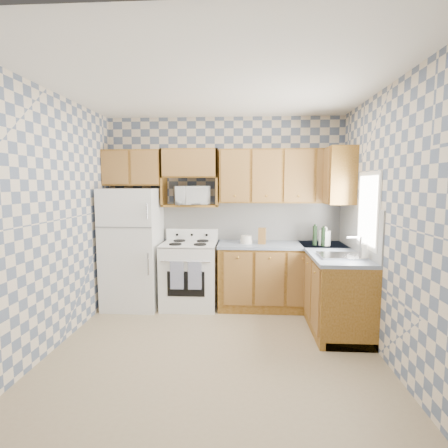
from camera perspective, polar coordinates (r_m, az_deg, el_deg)
The scene contains 29 objects.
floor at distance 3.95m, azimuth -1.47°, elevation -19.64°, with size 3.40×3.40×0.00m, color #8C795A.
back_wall at distance 5.15m, azimuth 0.02°, elevation 2.18°, with size 3.40×0.02×2.70m, color slate.
right_wall at distance 3.81m, azimuth 24.83°, elevation 0.05°, with size 0.02×3.20×2.70m, color slate.
backsplash_back at distance 5.15m, azimuth 4.46°, elevation 0.48°, with size 2.60×0.01×0.56m, color white.
backsplash_right at distance 4.58m, azimuth 21.00°, elevation -0.69°, with size 0.01×1.60×0.56m, color white.
refrigerator at distance 5.12m, azimuth -14.67°, elevation -3.83°, with size 0.75×0.70×1.68m, color white.
stove_body at distance 5.04m, azimuth -5.61°, elevation -8.36°, with size 0.76×0.65×0.90m, color white.
cooktop at distance 4.94m, azimuth -5.67°, elevation -3.25°, with size 0.76×0.65×0.03m, color silver.
backguard at distance 5.19m, azimuth -5.20°, elevation -1.71°, with size 0.76×0.08×0.17m, color white.
dish_towel_left at distance 4.70m, azimuth -7.70°, elevation -8.29°, with size 0.18×0.03×0.37m, color navy.
dish_towel_right at distance 4.66m, azimuth -4.80°, elevation -8.38°, with size 0.18×0.03×0.37m, color navy.
base_cabinets_back at distance 5.03m, azimuth 9.34°, elevation -8.56°, with size 1.75×0.60×0.88m, color #5E3A0D.
base_cabinets_right at distance 4.65m, azimuth 17.15°, elevation -10.01°, with size 0.60×1.60×0.88m, color #5E3A0D.
countertop_back at distance 4.92m, azimuth 9.45°, elevation -3.39°, with size 1.77×0.63×0.04m, color slate.
countertop_right at distance 4.54m, azimuth 17.29°, elevation -4.44°, with size 0.63×1.60×0.04m, color slate.
upper_cabinets_back at distance 4.99m, azimuth 9.48°, elevation 7.69°, with size 1.75×0.33×0.74m, color #5E3A0D.
upper_cabinets_fridge at distance 5.22m, azimuth -14.55°, elevation 8.83°, with size 0.82×0.33×0.50m, color #5E3A0D.
upper_cabinets_right at distance 4.94m, azimuth 18.00°, elevation 7.48°, with size 0.33×0.70×0.74m, color #5E3A0D.
microwave_shelf at distance 5.03m, azimuth -5.45°, elevation 3.01°, with size 0.80×0.33×0.03m, color #5E3A0D.
microwave at distance 4.99m, azimuth -5.34°, elevation 4.69°, with size 0.48×0.33×0.27m, color white.
sink at distance 4.21m, azimuth 18.50°, elevation -4.99°, with size 0.48×0.40×0.03m, color #B7B7BC.
window at distance 4.22m, azimuth 22.50°, elevation 2.09°, with size 0.02×0.66×0.86m, color white.
bottle_0 at distance 4.86m, azimuth 14.61°, elevation -1.83°, with size 0.06×0.06×0.26m, color black.
bottle_1 at distance 4.82m, azimuth 15.91°, elevation -2.04°, with size 0.06×0.06×0.25m, color black.
bottle_2 at distance 4.93m, azimuth 16.22°, elevation -1.97°, with size 0.06×0.06×0.23m, color #50300C.
knife_block at distance 4.84m, azimuth 6.25°, elevation -1.94°, with size 0.10×0.10×0.22m, color brown.
electric_kettle at distance 4.89m, azimuth 16.09°, elevation -2.21°, with size 0.16×0.16×0.20m, color white.
food_containers at distance 4.87m, azimuth 3.67°, elevation -2.54°, with size 0.17×0.17×0.11m, color beige, non-canonical shape.
soap_bottle at distance 4.12m, azimuth 22.03°, elevation -4.24°, with size 0.06×0.06×0.17m, color beige.
Camera 1 is at (0.31, -3.53, 1.74)m, focal length 28.00 mm.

